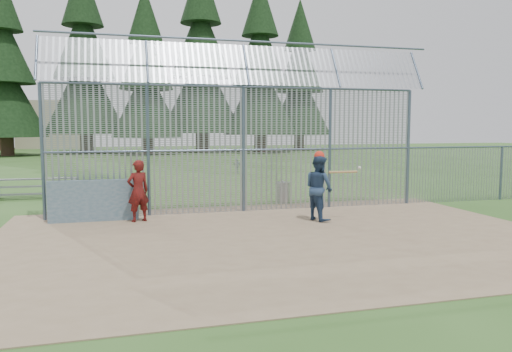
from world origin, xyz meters
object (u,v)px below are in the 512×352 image
object	(u,v)px
batter	(319,188)
bleacher	(36,187)
trash_can	(283,192)
dugout_wall	(94,201)
onlooker	(138,191)

from	to	relation	value
batter	bleacher	size ratio (longest dim) A/B	0.63
trash_can	batter	bearing A→B (deg)	-91.20
dugout_wall	batter	world-z (taller)	batter
dugout_wall	batter	distance (m)	6.52
batter	dugout_wall	bearing A→B (deg)	59.38
batter	onlooker	xyz separation A→B (m)	(-5.09, 1.18, -0.06)
dugout_wall	bleacher	size ratio (longest dim) A/B	0.83
dugout_wall	trash_can	bearing A→B (deg)	17.25
onlooker	bleacher	world-z (taller)	onlooker
batter	trash_can	xyz separation A→B (m)	(0.07, 3.52, -0.59)
batter	bleacher	distance (m)	11.35
batter	trash_can	world-z (taller)	batter
trash_can	bleacher	distance (m)	9.53
dugout_wall	bleacher	xyz separation A→B (m)	(-2.36, 5.75, -0.21)
dugout_wall	batter	bearing A→B (deg)	-13.65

